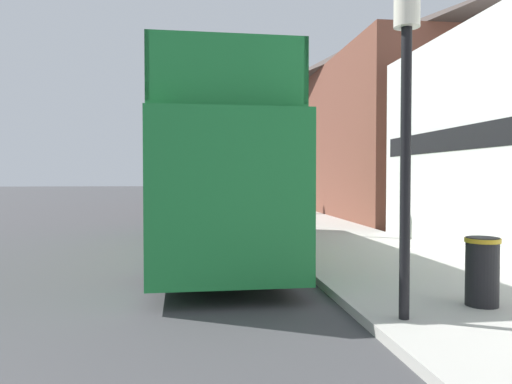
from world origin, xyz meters
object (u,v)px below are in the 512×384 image
at_px(parked_car_ahead_of_bus, 218,206).
at_px(lamp_post_nearest, 406,79).
at_px(tour_bus, 209,178).
at_px(lamp_post_second, 280,129).
at_px(lamp_post_third, 246,150).
at_px(litter_bin, 482,269).

height_order(parked_car_ahead_of_bus, lamp_post_nearest, lamp_post_nearest).
bearing_deg(tour_bus, lamp_post_second, 48.09).
height_order(lamp_post_second, lamp_post_third, lamp_post_second).
bearing_deg(lamp_post_third, lamp_post_second, -89.38).
xyz_separation_m(lamp_post_second, lamp_post_third, (-0.10, 9.44, -0.19)).
bearing_deg(parked_car_ahead_of_bus, litter_bin, -80.06).
height_order(lamp_post_nearest, lamp_post_third, lamp_post_third).
relative_size(tour_bus, lamp_post_third, 2.51).
height_order(lamp_post_second, litter_bin, lamp_post_second).
xyz_separation_m(lamp_post_nearest, lamp_post_second, (0.06, 9.44, 0.27)).
bearing_deg(lamp_post_third, lamp_post_nearest, -89.88).
distance_m(parked_car_ahead_of_bus, litter_bin, 14.75).
distance_m(tour_bus, lamp_post_second, 3.83).
bearing_deg(lamp_post_nearest, litter_bin, 19.90).
height_order(parked_car_ahead_of_bus, litter_bin, parked_car_ahead_of_bus).
bearing_deg(lamp_post_second, lamp_post_nearest, -90.38).
xyz_separation_m(tour_bus, litter_bin, (3.56, -6.27, -1.24)).
distance_m(parked_car_ahead_of_bus, lamp_post_third, 4.95).
bearing_deg(litter_bin, lamp_post_second, 98.09).
xyz_separation_m(parked_car_ahead_of_bus, litter_bin, (2.95, -14.45, -0.02)).
distance_m(lamp_post_second, lamp_post_third, 9.44).
bearing_deg(parked_car_ahead_of_bus, lamp_post_nearest, -85.42).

